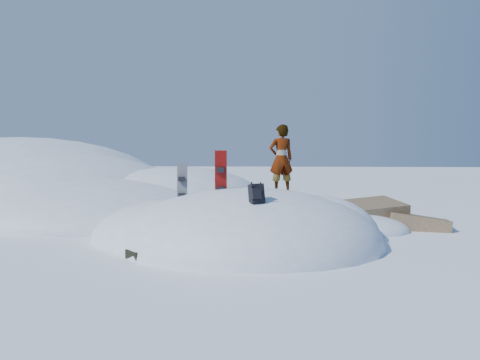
# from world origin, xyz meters

# --- Properties ---
(ground) EXTENTS (120.00, 120.00, 0.00)m
(ground) POSITION_xyz_m (0.00, 0.00, 0.00)
(ground) COLOR white
(ground) RESTS_ON ground
(snow_mound) EXTENTS (8.00, 6.00, 3.00)m
(snow_mound) POSITION_xyz_m (-0.17, 0.24, 0.00)
(snow_mound) COLOR white
(snow_mound) RESTS_ON ground
(snow_ridge) EXTENTS (21.50, 18.50, 6.40)m
(snow_ridge) POSITION_xyz_m (-10.43, 9.85, 0.00)
(snow_ridge) COLOR white
(snow_ridge) RESTS_ON ground
(rock_outcrop) EXTENTS (4.68, 4.41, 1.68)m
(rock_outcrop) POSITION_xyz_m (3.72, 3.01, 0.01)
(rock_outcrop) COLOR brown
(rock_outcrop) RESTS_ON ground
(snowboard_red) EXTENTS (0.32, 0.16, 1.69)m
(snowboard_red) POSITION_xyz_m (-0.74, 0.02, 1.66)
(snowboard_red) COLOR red
(snowboard_red) RESTS_ON snow_mound
(snowboard_dark) EXTENTS (0.29, 0.25, 1.43)m
(snowboard_dark) POSITION_xyz_m (-1.77, -0.02, 1.46)
(snowboard_dark) COLOR black
(snowboard_dark) RESTS_ON snow_mound
(backpack) EXTENTS (0.42, 0.47, 0.53)m
(backpack) POSITION_xyz_m (0.27, -1.50, 1.49)
(backpack) COLOR black
(backpack) RESTS_ON snow_mound
(gear_pile) EXTENTS (0.99, 0.88, 0.26)m
(gear_pile) POSITION_xyz_m (-2.24, -1.72, 0.13)
(gear_pile) COLOR black
(gear_pile) RESTS_ON ground
(person) EXTENTS (0.81, 0.67, 1.92)m
(person) POSITION_xyz_m (0.85, 1.02, 2.24)
(person) COLOR slate
(person) RESTS_ON snow_mound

